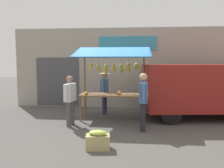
{
  "coord_description": "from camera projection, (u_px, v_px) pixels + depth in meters",
  "views": [
    {
      "loc": [
        -0.74,
        7.92,
        2.0
      ],
      "look_at": [
        0.0,
        0.3,
        1.25
      ],
      "focal_mm": 37.65,
      "sensor_mm": 36.0,
      "label": 1
    }
  ],
  "objects": [
    {
      "name": "ground_plane",
      "position": [
        113.0,
        119.0,
        8.11
      ],
      "size": [
        40.0,
        40.0,
        0.0
      ],
      "primitive_type": "plane",
      "color": "#514F4C"
    },
    {
      "name": "street_backdrop",
      "position": [
        116.0,
        68.0,
        10.13
      ],
      "size": [
        9.0,
        0.3,
        3.4
      ],
      "color": "#9E998E",
      "rests_on": "ground"
    },
    {
      "name": "market_stall",
      "position": [
        113.0,
        74.0,
        8.01
      ],
      "size": [
        2.5,
        1.46,
        2.5
      ],
      "color": "brown",
      "rests_on": "ground"
    },
    {
      "name": "vendor_with_sunhat",
      "position": [
        104.0,
        90.0,
        8.8
      ],
      "size": [
        0.41,
        0.68,
        1.58
      ],
      "rotation": [
        0.0,
        0.0,
        1.5
      ],
      "color": "navy",
      "rests_on": "ground"
    },
    {
      "name": "shopper_in_grey_tee",
      "position": [
        143.0,
        97.0,
        6.7
      ],
      "size": [
        0.23,
        0.71,
        1.66
      ],
      "rotation": [
        0.0,
        0.0,
        -1.57
      ],
      "color": "#232328",
      "rests_on": "ground"
    },
    {
      "name": "shopper_in_striped_shirt",
      "position": [
        70.0,
        97.0,
        7.24
      ],
      "size": [
        0.29,
        0.66,
        1.55
      ],
      "rotation": [
        0.0,
        0.0,
        -1.74
      ],
      "color": "#4C4C51",
      "rests_on": "ground"
    },
    {
      "name": "parked_van",
      "position": [
        204.0,
        86.0,
        8.16
      ],
      "size": [
        4.58,
        2.34,
        1.88
      ],
      "rotation": [
        0.0,
        0.0,
        0.12
      ],
      "color": "maroon",
      "rests_on": "ground"
    },
    {
      "name": "produce_crate_near",
      "position": [
        98.0,
        140.0,
        5.34
      ],
      "size": [
        0.58,
        0.39,
        0.44
      ],
      "color": "tan",
      "rests_on": "ground"
    }
  ]
}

